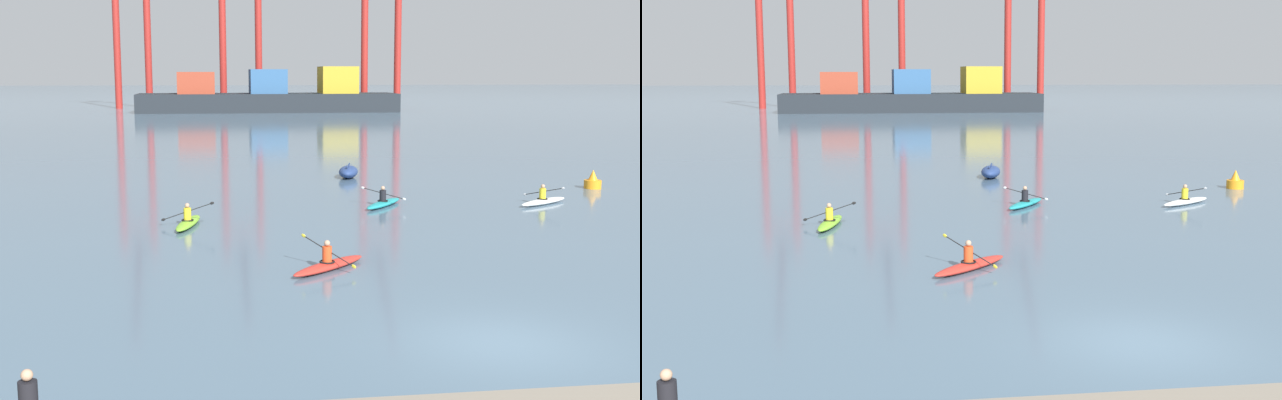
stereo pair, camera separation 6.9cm
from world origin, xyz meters
TOP-DOWN VIEW (x-y plane):
  - ground_plane at (0.00, 0.00)m, footprint 800.00×800.00m
  - container_barge at (2.90, 111.85)m, footprint 40.79×10.13m
  - gantry_crane_west at (-19.44, 125.79)m, footprint 6.39×18.20m
  - gantry_crane_west_mid at (-1.05, 123.33)m, footprint 7.31×19.17m
  - gantry_crane_east_mid at (22.72, 119.68)m, footprint 6.98×18.17m
  - capsized_dinghy at (1.48, 29.34)m, footprint 1.70×2.79m
  - channel_buoy at (13.61, 23.20)m, footprint 0.90×0.90m
  - kayak_lime at (-7.45, 15.24)m, footprint 2.15×3.45m
  - kayak_teal at (1.34, 18.98)m, footprint 2.49×3.10m
  - kayak_red at (-2.91, 7.35)m, footprint 2.87×2.79m
  - kayak_white at (8.88, 18.55)m, footprint 3.17×2.38m
  - seated_onlooker at (-9.40, -4.41)m, footprint 0.32×0.30m

SIDE VIEW (x-z plane):
  - ground_plane at x=0.00m, z-range 0.00..0.00m
  - kayak_teal at x=1.34m, z-range -0.30..0.65m
  - kayak_lime at x=-7.45m, z-range -0.35..0.69m
  - kayak_red at x=-2.91m, z-range -0.35..0.70m
  - kayak_white at x=8.88m, z-range -0.30..0.65m
  - capsized_dinghy at x=1.48m, z-range -0.03..0.73m
  - channel_buoy at x=13.61m, z-range -0.14..0.86m
  - seated_onlooker at x=-9.40m, z-range 0.57..1.46m
  - container_barge at x=2.90m, z-range -1.18..5.94m
  - gantry_crane_west at x=-19.44m, z-range -1.56..36.50m
  - gantry_crane_west_mid at x=-1.05m, z-range 0.42..34.66m
  - gantry_crane_east_mid at x=22.72m, z-range -1.56..38.24m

